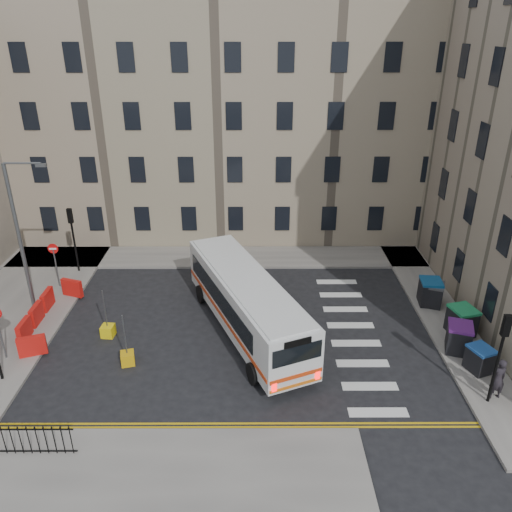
{
  "coord_description": "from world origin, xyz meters",
  "views": [
    {
      "loc": [
        -0.96,
        -21.5,
        14.19
      ],
      "look_at": [
        -0.9,
        2.5,
        3.0
      ],
      "focal_mm": 35.0,
      "sensor_mm": 36.0,
      "label": 1
    }
  ],
  "objects_px": {
    "wheelie_bin_a": "(480,359)",
    "wheelie_bin_b": "(459,338)",
    "bus": "(246,301)",
    "bollard_chevron": "(128,358)",
    "wheelie_bin_d": "(433,294)",
    "wheelie_bin_e": "(430,292)",
    "bollard_yellow": "(108,331)",
    "wheelie_bin_c": "(462,321)",
    "pedestrian": "(498,379)",
    "streetlamp": "(19,237)"
  },
  "relations": [
    {
      "from": "bus",
      "to": "bollard_chevron",
      "type": "relative_size",
      "value": 18.5
    },
    {
      "from": "wheelie_bin_e",
      "to": "bollard_chevron",
      "type": "relative_size",
      "value": 2.36
    },
    {
      "from": "wheelie_bin_a",
      "to": "wheelie_bin_d",
      "type": "bearing_deg",
      "value": 70.96
    },
    {
      "from": "wheelie_bin_e",
      "to": "bollard_chevron",
      "type": "xyz_separation_m",
      "value": [
        -15.44,
        -5.19,
        -0.56
      ]
    },
    {
      "from": "wheelie_bin_a",
      "to": "wheelie_bin_b",
      "type": "bearing_deg",
      "value": 83.8
    },
    {
      "from": "wheelie_bin_b",
      "to": "wheelie_bin_c",
      "type": "xyz_separation_m",
      "value": [
        0.69,
        1.46,
        0.01
      ]
    },
    {
      "from": "streetlamp",
      "to": "wheelie_bin_d",
      "type": "relative_size",
      "value": 5.62
    },
    {
      "from": "streetlamp",
      "to": "wheelie_bin_a",
      "type": "height_order",
      "value": "streetlamp"
    },
    {
      "from": "bus",
      "to": "wheelie_bin_d",
      "type": "xyz_separation_m",
      "value": [
        10.19,
        2.33,
        -0.94
      ]
    },
    {
      "from": "wheelie_bin_b",
      "to": "wheelie_bin_c",
      "type": "distance_m",
      "value": 1.62
    },
    {
      "from": "wheelie_bin_d",
      "to": "bollard_chevron",
      "type": "distance_m",
      "value": 16.39
    },
    {
      "from": "pedestrian",
      "to": "bollard_chevron",
      "type": "relative_size",
      "value": 3.14
    },
    {
      "from": "pedestrian",
      "to": "wheelie_bin_e",
      "type": "bearing_deg",
      "value": -96.4
    },
    {
      "from": "streetlamp",
      "to": "bus",
      "type": "bearing_deg",
      "value": -10.13
    },
    {
      "from": "streetlamp",
      "to": "bollard_yellow",
      "type": "relative_size",
      "value": 13.57
    },
    {
      "from": "wheelie_bin_e",
      "to": "wheelie_bin_c",
      "type": "bearing_deg",
      "value": -71.02
    },
    {
      "from": "wheelie_bin_a",
      "to": "streetlamp",
      "type": "bearing_deg",
      "value": 144.96
    },
    {
      "from": "wheelie_bin_c",
      "to": "bollard_yellow",
      "type": "height_order",
      "value": "wheelie_bin_c"
    },
    {
      "from": "pedestrian",
      "to": "wheelie_bin_a",
      "type": "bearing_deg",
      "value": -100.6
    },
    {
      "from": "pedestrian",
      "to": "bus",
      "type": "bearing_deg",
      "value": -35.22
    },
    {
      "from": "wheelie_bin_d",
      "to": "bollard_chevron",
      "type": "bearing_deg",
      "value": -140.7
    },
    {
      "from": "wheelie_bin_e",
      "to": "pedestrian",
      "type": "bearing_deg",
      "value": -81.38
    },
    {
      "from": "pedestrian",
      "to": "bollard_yellow",
      "type": "xyz_separation_m",
      "value": [
        -17.22,
        4.73,
        -0.79
      ]
    },
    {
      "from": "streetlamp",
      "to": "pedestrian",
      "type": "xyz_separation_m",
      "value": [
        21.93,
        -7.27,
        -3.24
      ]
    },
    {
      "from": "wheelie_bin_a",
      "to": "wheelie_bin_b",
      "type": "xyz_separation_m",
      "value": [
        -0.4,
        1.49,
        0.11
      ]
    },
    {
      "from": "pedestrian",
      "to": "bollard_chevron",
      "type": "height_order",
      "value": "pedestrian"
    },
    {
      "from": "streetlamp",
      "to": "bollard_yellow",
      "type": "bearing_deg",
      "value": -28.28
    },
    {
      "from": "wheelie_bin_b",
      "to": "wheelie_bin_c",
      "type": "relative_size",
      "value": 1.01
    },
    {
      "from": "wheelie_bin_e",
      "to": "bollard_yellow",
      "type": "xyz_separation_m",
      "value": [
        -16.94,
        -2.94,
        -0.56
      ]
    },
    {
      "from": "wheelie_bin_a",
      "to": "pedestrian",
      "type": "height_order",
      "value": "pedestrian"
    },
    {
      "from": "wheelie_bin_c",
      "to": "wheelie_bin_e",
      "type": "height_order",
      "value": "wheelie_bin_e"
    },
    {
      "from": "streetlamp",
      "to": "wheelie_bin_b",
      "type": "bearing_deg",
      "value": -10.45
    },
    {
      "from": "streetlamp",
      "to": "wheelie_bin_c",
      "type": "distance_m",
      "value": 22.7
    },
    {
      "from": "wheelie_bin_d",
      "to": "bus",
      "type": "bearing_deg",
      "value": -145.75
    },
    {
      "from": "bollard_chevron",
      "to": "wheelie_bin_d",
      "type": "bearing_deg",
      "value": 17.94
    },
    {
      "from": "wheelie_bin_b",
      "to": "wheelie_bin_d",
      "type": "bearing_deg",
      "value": 105.4
    },
    {
      "from": "wheelie_bin_b",
      "to": "pedestrian",
      "type": "xyz_separation_m",
      "value": [
        0.33,
        -3.28,
        0.24
      ]
    },
    {
      "from": "wheelie_bin_a",
      "to": "wheelie_bin_e",
      "type": "distance_m",
      "value": 5.89
    },
    {
      "from": "bus",
      "to": "wheelie_bin_c",
      "type": "bearing_deg",
      "value": -25.14
    },
    {
      "from": "bus",
      "to": "wheelie_bin_b",
      "type": "bearing_deg",
      "value": -33.56
    },
    {
      "from": "wheelie_bin_a",
      "to": "wheelie_bin_d",
      "type": "xyz_separation_m",
      "value": [
        -0.2,
        5.74,
        0.05
      ]
    },
    {
      "from": "wheelie_bin_b",
      "to": "wheelie_bin_e",
      "type": "bearing_deg",
      "value": 107.43
    },
    {
      "from": "wheelie_bin_a",
      "to": "bollard_chevron",
      "type": "xyz_separation_m",
      "value": [
        -15.79,
        0.69,
        -0.44
      ]
    },
    {
      "from": "wheelie_bin_b",
      "to": "pedestrian",
      "type": "relative_size",
      "value": 0.81
    },
    {
      "from": "bollard_yellow",
      "to": "wheelie_bin_e",
      "type": "bearing_deg",
      "value": 9.84
    },
    {
      "from": "wheelie_bin_d",
      "to": "pedestrian",
      "type": "relative_size",
      "value": 0.77
    },
    {
      "from": "wheelie_bin_d",
      "to": "bollard_yellow",
      "type": "relative_size",
      "value": 2.41
    },
    {
      "from": "streetlamp",
      "to": "bollard_yellow",
      "type": "height_order",
      "value": "streetlamp"
    },
    {
      "from": "wheelie_bin_d",
      "to": "bollard_yellow",
      "type": "distance_m",
      "value": 17.32
    },
    {
      "from": "streetlamp",
      "to": "wheelie_bin_a",
      "type": "distance_m",
      "value": 22.95
    }
  ]
}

